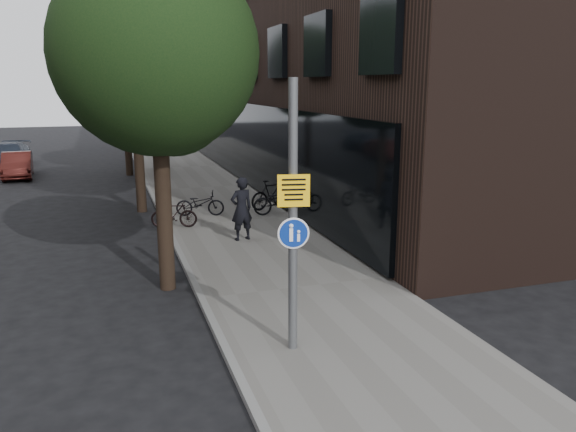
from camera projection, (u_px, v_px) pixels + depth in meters
name	position (u px, v px, depth m)	size (l,w,h in m)	color
ground	(350.00, 359.00, 9.71)	(120.00, 120.00, 0.00)	black
sidewalk	(235.00, 223.00, 19.02)	(4.50, 60.00, 0.12)	#66635E
curb_edge	(167.00, 228.00, 18.33)	(0.15, 60.00, 0.13)	slate
building_right_dark_brick	(330.00, 2.00, 30.56)	(12.00, 40.00, 18.00)	black
street_tree_near	(159.00, 62.00, 12.06)	(4.40, 4.40, 7.50)	black
street_tree_mid	(135.00, 70.00, 19.92)	(5.00, 5.00, 7.80)	black
street_tree_far	(125.00, 74.00, 28.24)	(5.00, 5.00, 7.80)	black
signpost	(293.00, 219.00, 9.35)	(0.53, 0.15, 4.63)	#595B5E
pedestrian	(241.00, 209.00, 16.49)	(0.69, 0.45, 1.89)	black
parked_bike_facade_near	(280.00, 201.00, 19.80)	(0.67, 1.91, 1.00)	black
parked_bike_facade_far	(272.00, 194.00, 20.74)	(0.51, 1.82, 1.10)	black
parked_bike_curb_near	(200.00, 203.00, 19.65)	(0.58, 1.67, 0.88)	black
parked_bike_curb_far	(174.00, 214.00, 18.03)	(0.42, 1.47, 0.88)	black
parked_car_mid	(17.00, 165.00, 28.34)	(1.36, 3.89, 1.28)	#4E1A16
parked_car_far	(10.00, 154.00, 32.40)	(1.85, 4.56, 1.32)	#1C2432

